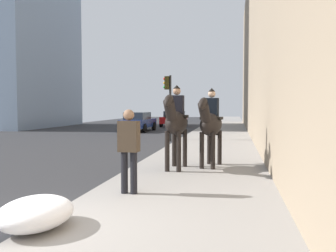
{
  "coord_description": "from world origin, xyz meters",
  "views": [
    {
      "loc": [
        -4.89,
        -2.96,
        1.88
      ],
      "look_at": [
        4.0,
        -1.36,
        1.4
      ],
      "focal_mm": 39.57,
      "sensor_mm": 36.0,
      "label": 1
    }
  ],
  "objects_px": {
    "mounted_horse_near": "(176,122)",
    "traffic_light_near_curb": "(169,97)",
    "mounted_horse_far": "(211,123)",
    "pedestrian_greeting": "(129,145)",
    "car_mid_lane": "(174,118)",
    "car_near_lane": "(138,121)"
  },
  "relations": [
    {
      "from": "mounted_horse_near",
      "to": "pedestrian_greeting",
      "type": "distance_m",
      "value": 3.06
    },
    {
      "from": "mounted_horse_near",
      "to": "mounted_horse_far",
      "type": "height_order",
      "value": "mounted_horse_near"
    },
    {
      "from": "mounted_horse_far",
      "to": "car_near_lane",
      "type": "xyz_separation_m",
      "value": [
        16.17,
        6.43,
        -0.64
      ]
    },
    {
      "from": "mounted_horse_far",
      "to": "traffic_light_near_curb",
      "type": "xyz_separation_m",
      "value": [
        8.72,
        2.79,
        0.99
      ]
    },
    {
      "from": "mounted_horse_near",
      "to": "mounted_horse_far",
      "type": "relative_size",
      "value": 1.03
    },
    {
      "from": "mounted_horse_far",
      "to": "pedestrian_greeting",
      "type": "xyz_separation_m",
      "value": [
        -3.6,
        1.4,
        -0.3
      ]
    },
    {
      "from": "mounted_horse_near",
      "to": "traffic_light_near_curb",
      "type": "distance_m",
      "value": 9.55
    },
    {
      "from": "mounted_horse_near",
      "to": "car_mid_lane",
      "type": "xyz_separation_m",
      "value": [
        24.08,
        3.97,
        -0.69
      ]
    },
    {
      "from": "mounted_horse_far",
      "to": "car_near_lane",
      "type": "height_order",
      "value": "mounted_horse_far"
    },
    {
      "from": "mounted_horse_far",
      "to": "traffic_light_near_curb",
      "type": "distance_m",
      "value": 9.21
    },
    {
      "from": "car_mid_lane",
      "to": "traffic_light_near_curb",
      "type": "height_order",
      "value": "traffic_light_near_curb"
    },
    {
      "from": "traffic_light_near_curb",
      "to": "car_mid_lane",
      "type": "bearing_deg",
      "value": 8.12
    },
    {
      "from": "pedestrian_greeting",
      "to": "mounted_horse_far",
      "type": "bearing_deg",
      "value": -17.45
    },
    {
      "from": "car_near_lane",
      "to": "traffic_light_near_curb",
      "type": "relative_size",
      "value": 1.28
    },
    {
      "from": "mounted_horse_near",
      "to": "car_mid_lane",
      "type": "height_order",
      "value": "mounted_horse_near"
    },
    {
      "from": "car_near_lane",
      "to": "traffic_light_near_curb",
      "type": "distance_m",
      "value": 8.45
    },
    {
      "from": "mounted_horse_far",
      "to": "car_near_lane",
      "type": "distance_m",
      "value": 17.42
    },
    {
      "from": "pedestrian_greeting",
      "to": "car_mid_lane",
      "type": "relative_size",
      "value": 0.42
    },
    {
      "from": "mounted_horse_near",
      "to": "car_near_lane",
      "type": "distance_m",
      "value": 17.67
    },
    {
      "from": "car_mid_lane",
      "to": "traffic_light_near_curb",
      "type": "xyz_separation_m",
      "value": [
        -14.77,
        -2.11,
        1.62
      ]
    },
    {
      "from": "pedestrian_greeting",
      "to": "traffic_light_near_curb",
      "type": "height_order",
      "value": "traffic_light_near_curb"
    },
    {
      "from": "mounted_horse_near",
      "to": "traffic_light_near_curb",
      "type": "bearing_deg",
      "value": -165.79
    }
  ]
}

